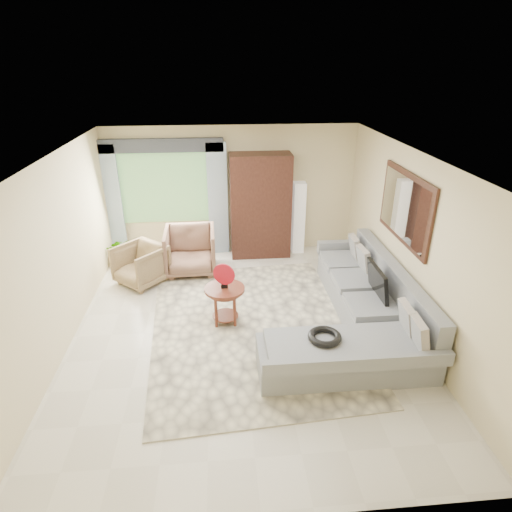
{
  "coord_description": "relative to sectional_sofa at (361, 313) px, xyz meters",
  "views": [
    {
      "loc": [
        -0.27,
        -5.46,
        3.76
      ],
      "look_at": [
        0.25,
        0.35,
        1.05
      ],
      "focal_mm": 30.0,
      "sensor_mm": 36.0,
      "label": 1
    }
  ],
  "objects": [
    {
      "name": "ground",
      "position": [
        -1.78,
        0.18,
        -0.28
      ],
      "size": [
        6.0,
        6.0,
        0.0
      ],
      "primitive_type": "plane",
      "color": "silver",
      "rests_on": "ground"
    },
    {
      "name": "armchair_left",
      "position": [
        -3.51,
        1.81,
        0.08
      ],
      "size": [
        1.11,
        1.11,
        0.73
      ],
      "primitive_type": "imported",
      "rotation": [
        0.0,
        0.0,
        -0.73
      ],
      "color": "olive",
      "rests_on": "ground"
    },
    {
      "name": "potted_plant",
      "position": [
        -4.06,
        2.64,
        -0.0
      ],
      "size": [
        0.61,
        0.57,
        0.56
      ],
      "primitive_type": "imported",
      "rotation": [
        0.0,
        0.0,
        0.31
      ],
      "color": "#999999",
      "rests_on": "ground"
    },
    {
      "name": "red_disc",
      "position": [
        -2.02,
        0.37,
        0.56
      ],
      "size": [
        0.32,
        0.15,
        0.34
      ],
      "primitive_type": "cylinder",
      "rotation": [
        1.57,
        0.0,
        -0.39
      ],
      "color": "#A9101E",
      "rests_on": "coffee_table"
    },
    {
      "name": "valance",
      "position": [
        -3.13,
        3.08,
        1.97
      ],
      "size": [
        2.4,
        0.12,
        0.26
      ],
      "primitive_type": "cube",
      "color": "#1E232D",
      "rests_on": "wall_back"
    },
    {
      "name": "coffee_table",
      "position": [
        -2.02,
        0.37,
        0.04
      ],
      "size": [
        0.61,
        0.61,
        0.61
      ],
      "rotation": [
        0.0,
        0.0,
        0.36
      ],
      "color": "#552216",
      "rests_on": "ground"
    },
    {
      "name": "curtain_right",
      "position": [
        -2.08,
        3.06,
        0.87
      ],
      "size": [
        0.4,
        0.08,
        2.3
      ],
      "primitive_type": "cube",
      "color": "#9EB7CC",
      "rests_on": "ground"
    },
    {
      "name": "armchair_right",
      "position": [
        -2.64,
        2.19,
        0.15
      ],
      "size": [
        0.95,
        0.98,
        0.87
      ],
      "primitive_type": "imported",
      "rotation": [
        0.0,
        0.0,
        0.02
      ],
      "color": "brown",
      "rests_on": "ground"
    },
    {
      "name": "area_rug",
      "position": [
        -1.62,
        0.22,
        -0.27
      ],
      "size": [
        3.28,
        4.2,
        0.02
      ],
      "primitive_type": "cube",
      "rotation": [
        0.0,
        0.0,
        0.07
      ],
      "color": "beige",
      "rests_on": "ground"
    },
    {
      "name": "curtain_left",
      "position": [
        -4.18,
        3.06,
        0.87
      ],
      "size": [
        0.4,
        0.08,
        2.3
      ],
      "primitive_type": "cube",
      "color": "#9EB7CC",
      "rests_on": "ground"
    },
    {
      "name": "floor_lamp",
      "position": [
        -0.43,
        2.96,
        0.47
      ],
      "size": [
        0.24,
        0.24,
        1.5
      ],
      "primitive_type": "cube",
      "color": "silver",
      "rests_on": "ground"
    },
    {
      "name": "tv_screen",
      "position": [
        0.27,
        0.17,
        0.44
      ],
      "size": [
        0.14,
        0.74,
        0.48
      ],
      "primitive_type": "cube",
      "rotation": [
        0.0,
        -0.17,
        0.0
      ],
      "color": "black",
      "rests_on": "sectional_sofa"
    },
    {
      "name": "sectional_sofa",
      "position": [
        0.0,
        0.0,
        0.0
      ],
      "size": [
        2.3,
        3.46,
        0.9
      ],
      "color": "gray",
      "rests_on": "ground"
    },
    {
      "name": "window",
      "position": [
        -3.13,
        3.15,
        1.12
      ],
      "size": [
        1.8,
        0.04,
        1.4
      ],
      "primitive_type": "cube",
      "color": "#669E59",
      "rests_on": "wall_back"
    },
    {
      "name": "garden_hose",
      "position": [
        -0.78,
        -0.89,
        0.26
      ],
      "size": [
        0.43,
        0.43,
        0.09
      ],
      "primitive_type": "torus",
      "color": "black",
      "rests_on": "sectional_sofa"
    },
    {
      "name": "wall_mirror",
      "position": [
        0.68,
        0.53,
        1.47
      ],
      "size": [
        0.05,
        1.7,
        1.05
      ],
      "color": "black",
      "rests_on": "wall_right"
    },
    {
      "name": "armoire",
      "position": [
        -1.23,
        2.9,
        0.77
      ],
      "size": [
        1.2,
        0.55,
        2.1
      ],
      "primitive_type": "cube",
      "color": "black",
      "rests_on": "ground"
    }
  ]
}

